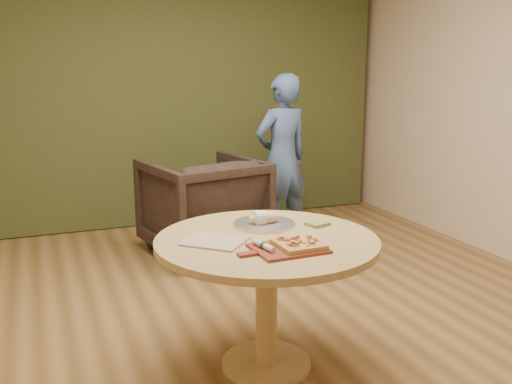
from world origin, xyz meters
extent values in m
cube|color=olive|center=(0.00, 0.00, -0.01)|extent=(5.00, 6.00, 0.02)
cube|color=beige|center=(0.00, 3.01, 1.40)|extent=(5.00, 0.02, 2.80)
cube|color=#343B1B|center=(0.00, 2.90, 1.40)|extent=(4.80, 0.14, 2.78)
cylinder|color=tan|center=(-0.13, -0.27, 0.01)|extent=(0.50, 0.50, 0.03)
cylinder|color=tan|center=(-0.13, -0.27, 0.35)|extent=(0.12, 0.12, 0.68)
cylinder|color=tan|center=(-0.13, -0.27, 0.73)|extent=(1.20, 1.20, 0.04)
cube|color=maroon|center=(-0.10, -0.50, 0.76)|extent=(0.36, 0.29, 0.01)
cube|color=maroon|center=(-0.32, -0.51, 0.76)|extent=(0.10, 0.05, 0.01)
cube|color=tan|center=(-0.05, -0.51, 0.78)|extent=(0.23, 0.23, 0.02)
cylinder|color=maroon|center=(-0.08, -0.52, 0.79)|extent=(0.05, 0.05, 0.00)
cylinder|color=maroon|center=(-0.04, -0.46, 0.79)|extent=(0.04, 0.04, 0.00)
cylinder|color=maroon|center=(-0.09, -0.46, 0.79)|extent=(0.04, 0.04, 0.00)
cylinder|color=maroon|center=(0.03, -0.51, 0.79)|extent=(0.06, 0.06, 0.00)
cylinder|color=maroon|center=(-0.09, -0.55, 0.79)|extent=(0.05, 0.05, 0.00)
cylinder|color=maroon|center=(-0.12, -0.44, 0.79)|extent=(0.04, 0.04, 0.00)
cube|color=tan|center=(-0.07, -0.54, 0.79)|extent=(0.03, 0.03, 0.01)
cube|color=tan|center=(-0.05, -0.45, 0.79)|extent=(0.03, 0.03, 0.01)
cube|color=tan|center=(0.01, -0.54, 0.79)|extent=(0.02, 0.02, 0.01)
cube|color=tan|center=(-0.12, -0.54, 0.79)|extent=(0.02, 0.02, 0.01)
cube|color=tan|center=(0.03, -0.46, 0.79)|extent=(0.03, 0.03, 0.01)
cube|color=tan|center=(0.00, -0.56, 0.79)|extent=(0.03, 0.03, 0.01)
cube|color=tan|center=(-0.09, -0.52, 0.79)|extent=(0.03, 0.03, 0.01)
cube|color=tan|center=(-0.05, -0.52, 0.79)|extent=(0.02, 0.02, 0.01)
cube|color=tan|center=(-0.11, -0.43, 0.79)|extent=(0.02, 0.02, 0.01)
cube|color=tan|center=(-0.03, -0.44, 0.79)|extent=(0.02, 0.02, 0.01)
cube|color=#33761D|center=(-0.12, -0.46, 0.79)|extent=(0.01, 0.01, 0.00)
cube|color=#33761D|center=(-0.09, -0.51, 0.79)|extent=(0.01, 0.01, 0.00)
cube|color=#33761D|center=(-0.10, -0.44, 0.79)|extent=(0.01, 0.01, 0.00)
cube|color=#33761D|center=(-0.09, -0.57, 0.79)|extent=(0.01, 0.01, 0.00)
cube|color=#33761D|center=(0.00, -0.53, 0.79)|extent=(0.01, 0.01, 0.00)
cube|color=#A74A83|center=(-0.01, -0.54, 0.79)|extent=(0.03, 0.02, 0.00)
cube|color=#A74A83|center=(-0.03, -0.58, 0.79)|extent=(0.03, 0.01, 0.00)
cube|color=#A74A83|center=(-0.04, -0.54, 0.79)|extent=(0.02, 0.03, 0.00)
cube|color=#A74A83|center=(0.01, -0.58, 0.79)|extent=(0.02, 0.03, 0.00)
cylinder|color=beige|center=(-0.23, -0.48, 0.78)|extent=(0.06, 0.17, 0.03)
cylinder|color=#194C26|center=(-0.23, -0.48, 0.78)|extent=(0.04, 0.03, 0.03)
cube|color=silver|center=(-0.24, -0.38, 0.78)|extent=(0.02, 0.04, 0.00)
cube|color=silver|center=(-0.41, -0.24, 0.76)|extent=(0.39, 0.39, 0.01)
cylinder|color=silver|center=(-0.04, -0.04, 0.75)|extent=(0.35, 0.35, 0.01)
cylinder|color=silver|center=(-0.04, -0.04, 0.76)|extent=(0.36, 0.36, 0.02)
ellipsoid|color=#DCC186|center=(-0.04, -0.04, 0.79)|extent=(0.19, 0.08, 0.07)
cylinder|color=beige|center=(-0.07, -0.04, 0.79)|extent=(0.06, 0.09, 0.09)
cube|color=#626A2F|center=(0.24, -0.16, 0.76)|extent=(0.14, 0.13, 0.02)
imported|color=black|center=(0.11, 1.77, 0.48)|extent=(1.09, 1.04, 0.95)
imported|color=#425F91|center=(0.94, 1.91, 0.79)|extent=(0.64, 0.48, 1.58)
camera|label=1|loc=(-1.25, -2.97, 1.66)|focal=40.00mm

